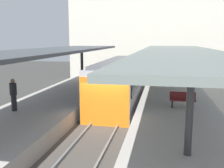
% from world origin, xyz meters
% --- Properties ---
extents(ground_plane, '(80.00, 80.00, 0.00)m').
position_xyz_m(ground_plane, '(0.00, 0.00, 0.00)').
color(ground_plane, '#383835').
extents(platform_left, '(4.40, 28.00, 1.00)m').
position_xyz_m(platform_left, '(-3.80, 0.00, 0.50)').
color(platform_left, '#ADA8A0').
rests_on(platform_left, ground_plane).
extents(platform_right, '(4.40, 28.00, 1.00)m').
position_xyz_m(platform_right, '(3.80, 0.00, 0.50)').
color(platform_right, '#ADA8A0').
rests_on(platform_right, ground_plane).
extents(track_ballast, '(3.20, 28.00, 0.20)m').
position_xyz_m(track_ballast, '(0.00, 0.00, 0.10)').
color(track_ballast, '#4C4742').
rests_on(track_ballast, ground_plane).
extents(rail_near_side, '(0.08, 28.00, 0.14)m').
position_xyz_m(rail_near_side, '(-0.72, 0.00, 0.27)').
color(rail_near_side, slate).
rests_on(rail_near_side, track_ballast).
extents(rail_far_side, '(0.08, 28.00, 0.14)m').
position_xyz_m(rail_far_side, '(0.72, 0.00, 0.27)').
color(rail_far_side, slate).
rests_on(rail_far_side, track_ballast).
extents(commuter_train, '(2.78, 10.46, 3.10)m').
position_xyz_m(commuter_train, '(0.00, 4.76, 1.73)').
color(commuter_train, '#ADADB2').
rests_on(commuter_train, track_ballast).
extents(canopy_left, '(4.18, 21.00, 3.12)m').
position_xyz_m(canopy_left, '(-3.80, 1.40, 4.01)').
color(canopy_left, '#333335').
rests_on(canopy_left, platform_left).
extents(canopy_right, '(4.18, 21.00, 3.15)m').
position_xyz_m(canopy_right, '(3.80, 1.40, 4.03)').
color(canopy_right, '#333335').
rests_on(canopy_right, platform_right).
extents(platform_bench, '(1.40, 0.41, 0.86)m').
position_xyz_m(platform_bench, '(4.07, 1.19, 1.46)').
color(platform_bench, black).
rests_on(platform_bench, platform_right).
extents(platform_sign, '(0.90, 0.08, 2.21)m').
position_xyz_m(platform_sign, '(4.99, 5.85, 2.62)').
color(platform_sign, '#262628').
rests_on(platform_sign, platform_right).
extents(passenger_near_bench, '(0.36, 0.36, 1.71)m').
position_xyz_m(passenger_near_bench, '(-4.70, -1.22, 1.89)').
color(passenger_near_bench, '#232328').
rests_on(passenger_near_bench, platform_left).
extents(station_building_backdrop, '(18.00, 6.00, 11.00)m').
position_xyz_m(station_building_backdrop, '(0.64, 20.00, 5.50)').
color(station_building_backdrop, beige).
rests_on(station_building_backdrop, ground_plane).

